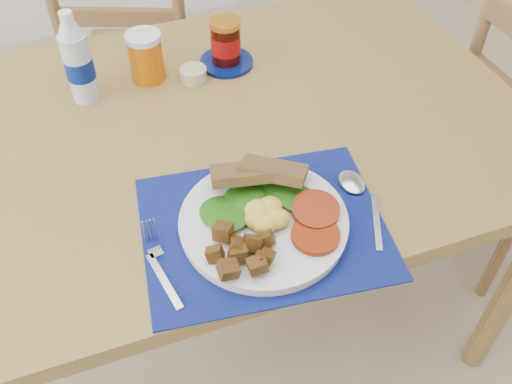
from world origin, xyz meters
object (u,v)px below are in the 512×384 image
water_bottle (78,62)px  juice_glass (146,58)px  jam_on_saucer (226,45)px  breakfast_plate (261,221)px  chair_far (132,39)px

water_bottle → juice_glass: (0.15, 0.03, -0.04)m
water_bottle → jam_on_saucer: 0.34m
breakfast_plate → juice_glass: juice_glass is taller
water_bottle → jam_on_saucer: water_bottle is taller
water_bottle → chair_far: bearing=71.2°
chair_far → jam_on_saucer: bearing=129.4°
water_bottle → jam_on_saucer: bearing=3.4°
chair_far → juice_glass: (-0.03, -0.48, 0.24)m
chair_far → juice_glass: bearing=108.0°
chair_far → breakfast_plate: chair_far is taller
water_bottle → jam_on_saucer: (0.34, 0.02, -0.04)m
chair_far → juice_glass: chair_far is taller
chair_far → water_bottle: bearing=92.3°
jam_on_saucer → breakfast_plate: bearing=-100.9°
breakfast_plate → water_bottle: water_bottle is taller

